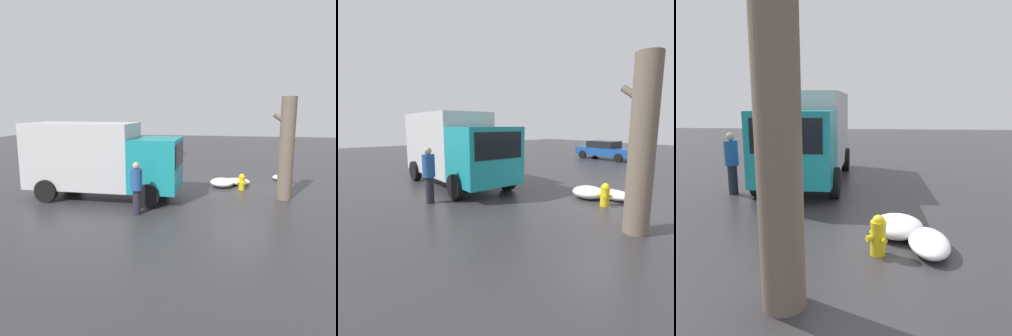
% 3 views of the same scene
% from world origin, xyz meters
% --- Properties ---
extents(ground_plane, '(60.00, 60.00, 0.00)m').
position_xyz_m(ground_plane, '(0.00, 0.00, 0.00)').
color(ground_plane, '#333033').
extents(fire_hydrant, '(0.45, 0.39, 0.75)m').
position_xyz_m(fire_hydrant, '(-0.00, 0.00, 0.38)').
color(fire_hydrant, yellow).
rests_on(fire_hydrant, ground_plane).
extents(tree_trunk, '(0.89, 0.58, 4.13)m').
position_xyz_m(tree_trunk, '(-1.63, 1.29, 2.08)').
color(tree_trunk, '#6B5B4C').
rests_on(tree_trunk, ground_plane).
extents(delivery_truck, '(6.28, 2.53, 3.08)m').
position_xyz_m(delivery_truck, '(5.81, 2.31, 1.66)').
color(delivery_truck, teal).
rests_on(delivery_truck, ground_plane).
extents(pedestrian, '(0.40, 0.40, 1.86)m').
position_xyz_m(pedestrian, '(3.73, 4.29, 1.01)').
color(pedestrian, '#23232D').
rests_on(pedestrian, ground_plane).
extents(parked_car, '(4.34, 2.15, 1.38)m').
position_xyz_m(parked_car, '(6.70, -10.70, 0.71)').
color(parked_car, '#194793').
rests_on(parked_car, ground_plane).
extents(snow_pile_curbside, '(1.11, 1.06, 0.42)m').
position_xyz_m(snow_pile_curbside, '(0.90, -0.41, 0.21)').
color(snow_pile_curbside, white).
rests_on(snow_pile_curbside, ground_plane).
extents(snow_pile_by_tree, '(1.30, 0.74, 0.34)m').
position_xyz_m(snow_pile_by_tree, '(0.21, -0.94, 0.17)').
color(snow_pile_by_tree, white).
rests_on(snow_pile_by_tree, ground_plane).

